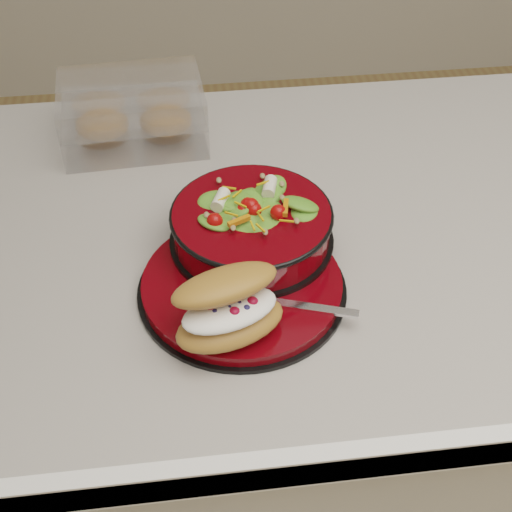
{
  "coord_description": "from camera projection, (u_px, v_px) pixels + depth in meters",
  "views": [
    {
      "loc": [
        -0.26,
        -0.74,
        1.54
      ],
      "look_at": [
        -0.18,
        -0.1,
        0.94
      ],
      "focal_mm": 50.0,
      "sensor_mm": 36.0,
      "label": 1
    }
  ],
  "objects": [
    {
      "name": "salad_bowl",
      "position": [
        251.0,
        221.0,
        0.91
      ],
      "size": [
        0.21,
        0.21,
        0.09
      ],
      "rotation": [
        0.0,
        0.0,
        0.4
      ],
      "color": "black",
      "rests_on": "dinner_plate"
    },
    {
      "name": "pastry_box",
      "position": [
        133.0,
        114.0,
        1.11
      ],
      "size": [
        0.23,
        0.17,
        0.09
      ],
      "rotation": [
        0.0,
        0.0,
        0.06
      ],
      "color": "white",
      "rests_on": "island_counter"
    },
    {
      "name": "croissant",
      "position": [
        229.0,
        308.0,
        0.79
      ],
      "size": [
        0.14,
        0.12,
        0.08
      ],
      "rotation": [
        0.0,
        0.0,
        0.33
      ],
      "color": "#A86833",
      "rests_on": "dinner_plate"
    },
    {
      "name": "dinner_plate",
      "position": [
        243.0,
        286.0,
        0.88
      ],
      "size": [
        0.26,
        0.26,
        0.02
      ],
      "rotation": [
        0.0,
        0.0,
        -0.19
      ],
      "color": "black",
      "rests_on": "island_counter"
    },
    {
      "name": "island_counter",
      "position": [
        349.0,
        405.0,
        1.3
      ],
      "size": [
        1.24,
        0.74,
        0.9
      ],
      "color": "silver",
      "rests_on": "ground"
    },
    {
      "name": "fork",
      "position": [
        287.0,
        304.0,
        0.84
      ],
      "size": [
        0.15,
        0.06,
        0.0
      ],
      "rotation": [
        0.0,
        0.0,
        1.25
      ],
      "color": "silver",
      "rests_on": "dinner_plate"
    }
  ]
}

